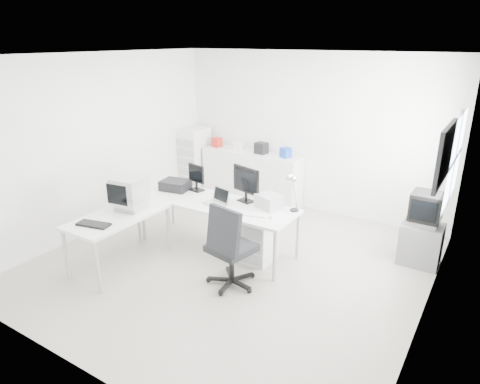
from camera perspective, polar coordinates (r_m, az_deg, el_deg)
The scene contains 30 objects.
floor at distance 6.13m, azimuth -1.01°, elevation -9.38°, with size 5.00×5.00×0.01m, color silver.
ceiling at distance 5.35m, azimuth -1.20°, elevation 17.80°, with size 5.00×5.00×0.01m, color white.
back_wall at distance 7.73m, azimuth 9.20°, elevation 7.72°, with size 5.00×0.02×2.80m, color white.
left_wall at distance 7.21m, azimuth -18.06°, elevation 6.13°, with size 0.02×5.00×2.80m, color white.
right_wall at distance 4.76m, azimuth 24.98°, elevation -1.60°, with size 0.02×5.00×2.80m, color white.
window at distance 5.85m, azimuth 26.78°, elevation 3.95°, with size 0.02×1.20×1.10m, color white, non-canonical shape.
wall_picture at distance 4.72m, azimuth 25.67°, elevation 4.51°, with size 0.04×0.90×0.60m, color black, non-canonical shape.
main_desk at distance 6.35m, azimuth -3.10°, elevation -4.50°, with size 2.40×0.80×0.75m, color silver, non-canonical shape.
side_desk at distance 6.13m, azimuth -15.68°, elevation -6.19°, with size 0.70×1.40×0.75m, color silver, non-canonical shape.
drawer_pedestal at distance 6.08m, azimuth 2.63°, elevation -6.43°, with size 0.40×0.50×0.60m, color silver.
inkjet_printer at distance 6.75m, azimuth -8.60°, elevation 0.91°, with size 0.43×0.33×0.15m, color black.
lcd_monitor_small at distance 6.64m, azimuth -5.84°, elevation 1.87°, with size 0.32×0.19×0.41m, color black, non-canonical shape.
lcd_monitor_large at distance 6.13m, azimuth 0.81°, elevation 1.00°, with size 0.50×0.20×0.52m, color black, non-canonical shape.
laptop at distance 6.06m, azimuth -3.34°, elevation -0.67°, with size 0.36×0.37×0.24m, color #B7B7BA, non-canonical shape.
white_keyboard at distance 5.76m, azimuth 1.28°, elevation -2.97°, with size 0.43×0.13×0.02m, color silver.
white_mouse at distance 5.65m, azimuth 4.15°, elevation -3.24°, with size 0.06×0.06×0.06m, color silver.
laser_printer at distance 5.98m, azimuth 3.93°, elevation -1.23°, with size 0.33×0.29×0.19m, color #A5A5A5.
desk_lamp at distance 5.84m, azimuth 7.36°, elevation -0.09°, with size 0.18×0.18×0.53m, color silver, non-canonical shape.
crt_monitor at distance 6.06m, azimuth -14.48°, elevation -0.25°, with size 0.39×0.39×0.45m, color #B7B7BA, non-canonical shape.
black_keyboard at distance 5.75m, azimuth -18.94°, elevation -4.10°, with size 0.43×0.17×0.03m, color black.
office_chair at distance 5.37m, azimuth -1.13°, elevation -6.93°, with size 0.66×0.66×1.14m, color #222326, non-canonical shape.
tv_cabinet at distance 6.49m, azimuth 22.94°, elevation -6.39°, with size 0.54×0.44×0.59m, color slate.
crt_tv at distance 6.30m, azimuth 23.56°, elevation -2.14°, with size 0.50×0.48×0.45m, color black, non-canonical shape.
sideboard at distance 8.18m, azimuth 1.57°, elevation 2.03°, with size 1.95×0.49×0.98m, color silver.
clutter_box_a at distance 8.44m, azimuth -3.10°, elevation 6.63°, with size 0.17×0.15×0.17m, color red.
clutter_box_b at distance 8.17m, azimuth -0.21°, elevation 6.16°, with size 0.16×0.13×0.16m, color silver.
clutter_box_c at distance 7.92m, azimuth 2.86°, elevation 5.87°, with size 0.21×0.19×0.21m, color black.
clutter_box_d at distance 7.70m, azimuth 6.11°, elevation 5.25°, with size 0.17×0.15×0.17m, color #1940B4.
clutter_bottle at distance 8.64m, azimuth -4.59°, elevation 7.06°, with size 0.07×0.07×0.22m, color silver.
filing_cabinet at distance 8.70m, azimuth -6.09°, elevation 4.20°, with size 0.46×0.55×1.32m, color silver.
Camera 1 is at (2.93, -4.47, 2.99)m, focal length 32.00 mm.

